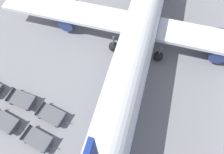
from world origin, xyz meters
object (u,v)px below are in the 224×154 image
at_px(airplane, 144,15).
at_px(baggage_dolly_row_mid_a_col_c, 51,115).
at_px(baggage_dolly_row_near_col_b, 5,121).
at_px(baggage_dolly_row_mid_a_col_b, 22,99).
at_px(baggage_dolly_row_near_col_c, 38,139).

distance_m(airplane, baggage_dolly_row_mid_a_col_c, 16.39).
xyz_separation_m(baggage_dolly_row_near_col_b, baggage_dolly_row_mid_a_col_b, (0.45, 2.88, 0.00)).
xyz_separation_m(baggage_dolly_row_near_col_c, baggage_dolly_row_mid_a_col_b, (-3.82, 3.50, 0.00)).
xyz_separation_m(airplane, baggage_dolly_row_near_col_b, (-10.97, -17.00, -2.97)).
bearing_deg(baggage_dolly_row_mid_a_col_c, baggage_dolly_row_mid_a_col_b, 171.01).
height_order(airplane, baggage_dolly_row_mid_a_col_c, airplane).
bearing_deg(baggage_dolly_row_near_col_c, airplane, 69.20).
xyz_separation_m(baggage_dolly_row_mid_a_col_b, baggage_dolly_row_mid_a_col_c, (4.02, -0.64, 0.00)).
bearing_deg(airplane, baggage_dolly_row_near_col_b, -122.82).
bearing_deg(baggage_dolly_row_near_col_c, baggage_dolly_row_near_col_b, 171.73).
bearing_deg(baggage_dolly_row_near_col_c, baggage_dolly_row_mid_a_col_b, 137.49).
bearing_deg(baggage_dolly_row_near_col_b, baggage_dolly_row_mid_a_col_b, 81.14).
relative_size(airplane, baggage_dolly_row_near_col_c, 12.24).
height_order(airplane, baggage_dolly_row_mid_a_col_b, airplane).
distance_m(baggage_dolly_row_near_col_c, baggage_dolly_row_mid_a_col_c, 2.88).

